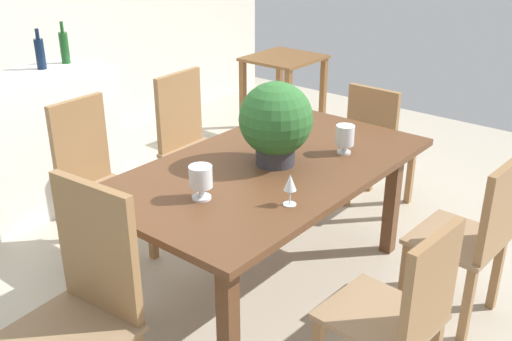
{
  "coord_description": "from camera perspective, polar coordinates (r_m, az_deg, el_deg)",
  "views": [
    {
      "loc": [
        -2.32,
        -1.98,
        2.03
      ],
      "look_at": [
        0.05,
        -0.04,
        0.67
      ],
      "focal_mm": 41.69,
      "sensor_mm": 36.0,
      "label": 1
    }
  ],
  "objects": [
    {
      "name": "side_table",
      "position": [
        5.5,
        2.67,
        8.93
      ],
      "size": [
        0.63,
        0.59,
        0.79
      ],
      "color": "brown",
      "rests_on": "ground"
    },
    {
      "name": "ground_plane",
      "position": [
        3.67,
        -1.01,
        -9.65
      ],
      "size": [
        7.04,
        7.04,
        0.0
      ],
      "primitive_type": "plane",
      "color": "#BCB29E"
    },
    {
      "name": "crystal_vase_right",
      "position": [
        2.8,
        -5.32,
        -0.76
      ],
      "size": [
        0.11,
        0.11,
        0.17
      ],
      "color": "silver",
      "rests_on": "dining_table"
    },
    {
      "name": "chair_near_left",
      "position": [
        2.56,
        13.75,
        -13.22
      ],
      "size": [
        0.44,
        0.48,
        0.93
      ],
      "rotation": [
        0.0,
        0.0,
        3.07
      ],
      "color": "olive",
      "rests_on": "ground"
    },
    {
      "name": "crystal_vase_left",
      "position": [
        3.35,
        8.53,
        3.26
      ],
      "size": [
        0.1,
        0.1,
        0.16
      ],
      "color": "silver",
      "rests_on": "dining_table"
    },
    {
      "name": "chair_near_right",
      "position": [
        3.22,
        20.36,
        -5.63
      ],
      "size": [
        0.47,
        0.44,
        0.93
      ],
      "rotation": [
        0.0,
        0.0,
        3.1
      ],
      "color": "olive",
      "rests_on": "ground"
    },
    {
      "name": "chair_head_end",
      "position": [
        2.58,
        -16.0,
        -11.44
      ],
      "size": [
        0.46,
        0.51,
        1.05
      ],
      "rotation": [
        0.0,
        0.0,
        -1.48
      ],
      "color": "olive",
      "rests_on": "ground"
    },
    {
      "name": "chair_far_right",
      "position": [
        4.2,
        -6.27,
        3.18
      ],
      "size": [
        0.47,
        0.47,
        1.0
      ],
      "rotation": [
        0.0,
        0.0,
        0.05
      ],
      "color": "olive",
      "rests_on": "ground"
    },
    {
      "name": "chair_foot_end",
      "position": [
        4.26,
        11.51,
        2.64
      ],
      "size": [
        0.41,
        0.4,
        0.93
      ],
      "rotation": [
        0.0,
        0.0,
        1.57
      ],
      "color": "olive",
      "rests_on": "ground"
    },
    {
      "name": "crystal_vase_center_near",
      "position": [
        3.68,
        3.73,
        5.6
      ],
      "size": [
        0.1,
        0.1,
        0.2
      ],
      "color": "silver",
      "rests_on": "dining_table"
    },
    {
      "name": "wine_bottle_green",
      "position": [
        4.52,
        -20.02,
        10.56
      ],
      "size": [
        0.07,
        0.07,
        0.28
      ],
      "color": "#0F1E38",
      "rests_on": "kitchen_counter"
    },
    {
      "name": "wine_bottle_tall",
      "position": [
        4.64,
        -17.92,
        11.22
      ],
      "size": [
        0.06,
        0.06,
        0.3
      ],
      "color": "#194C1E",
      "rests_on": "kitchen_counter"
    },
    {
      "name": "chair_far_left",
      "position": [
        3.72,
        -15.27,
        -0.48
      ],
      "size": [
        0.42,
        0.46,
        1.0
      ],
      "rotation": [
        0.0,
        0.0,
        0.02
      ],
      "color": "olive",
      "rests_on": "ground"
    },
    {
      "name": "dining_table",
      "position": [
        3.24,
        1.31,
        -0.83
      ],
      "size": [
        1.84,
        1.05,
        0.76
      ],
      "color": "brown",
      "rests_on": "ground"
    },
    {
      "name": "kitchen_counter",
      "position": [
        4.45,
        -22.46,
        1.8
      ],
      "size": [
        1.55,
        0.55,
        0.97
      ],
      "primitive_type": "cube",
      "color": "white",
      "rests_on": "ground"
    },
    {
      "name": "wine_glass",
      "position": [
        2.73,
        3.29,
        -1.3
      ],
      "size": [
        0.06,
        0.06,
        0.15
      ],
      "color": "silver",
      "rests_on": "dining_table"
    },
    {
      "name": "flower_centerpiece",
      "position": [
        3.13,
        1.91,
        4.73
      ],
      "size": [
        0.39,
        0.39,
        0.45
      ],
      "color": "#333338",
      "rests_on": "dining_table"
    }
  ]
}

